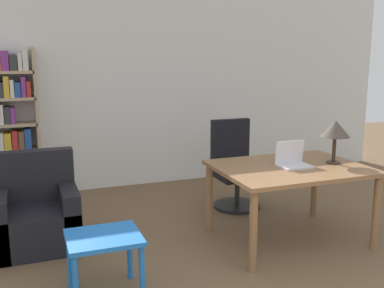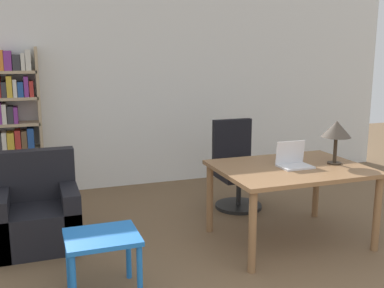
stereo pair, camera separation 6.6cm
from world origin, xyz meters
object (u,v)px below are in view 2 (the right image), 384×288
Objects in this scene: table_lamp at (336,130)px; desk at (290,175)px; side_table_blue at (102,245)px; armchair at (37,216)px; office_chair at (236,169)px; laptop at (293,161)px.

desk is at bearing 173.81° from table_lamp.
desk reaches higher than side_table_blue.
desk is 1.97m from side_table_blue.
desk is at bearing -17.16° from armchair.
table_lamp is 0.41× the size of office_chair.
table_lamp reaches higher than armchair.
table_lamp is 1.44m from office_chair.
office_chair is (-0.51, 1.18, -0.64)m from table_lamp.
office_chair is (-0.07, 1.14, -0.35)m from laptop.
table_lamp is at bearing -6.19° from desk.
desk is at bearing -87.69° from office_chair.
office_chair is at bearing 9.83° from armchair.
armchair is (-0.46, 1.16, -0.11)m from side_table_blue.
table_lamp reaches higher than side_table_blue.
laptop reaches higher than armchair.
side_table_blue is (-1.92, -0.42, -0.41)m from laptop.
table_lamp is 0.48× the size of armchair.
laptop is 0.57× the size of side_table_blue.
armchair is at bearing 164.59° from table_lamp.
side_table_blue is at bearing -167.68° from laptop.
table_lamp is at bearing -66.53° from office_chair.
armchair is (-2.83, 0.78, -0.81)m from table_lamp.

